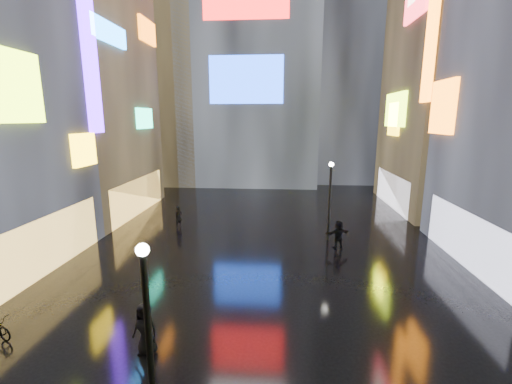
# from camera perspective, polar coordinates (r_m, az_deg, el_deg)

# --- Properties ---
(ground) EXTENTS (140.00, 140.00, 0.00)m
(ground) POSITION_cam_1_polar(r_m,az_deg,el_deg) (22.80, 1.58, -8.12)
(ground) COLOR black
(ground) RESTS_ON ground
(building_left_far) EXTENTS (10.28, 12.00, 22.00)m
(building_left_far) POSITION_cam_1_polar(r_m,az_deg,el_deg) (32.38, -28.51, 16.20)
(building_left_far) COLOR black
(building_left_far) RESTS_ON ground
(building_right_far) EXTENTS (10.28, 12.00, 28.00)m
(building_right_far) POSITION_cam_1_polar(r_m,az_deg,el_deg) (35.27, 31.59, 20.37)
(building_right_far) COLOR black
(building_right_far) RESTS_ON ground
(tower_main) EXTENTS (16.00, 14.20, 42.00)m
(tower_main) POSITION_cam_1_polar(r_m,az_deg,el_deg) (47.38, -0.70, 28.18)
(tower_main) COLOR black
(tower_main) RESTS_ON ground
(tower_flank_right) EXTENTS (12.00, 12.00, 34.00)m
(tower_flank_right) POSITION_cam_1_polar(r_m,az_deg,el_deg) (48.89, 14.89, 22.47)
(tower_flank_right) COLOR black
(tower_flank_right) RESTS_ON ground
(tower_flank_left) EXTENTS (10.00, 10.00, 26.00)m
(tower_flank_left) POSITION_cam_1_polar(r_m,az_deg,el_deg) (46.19, -15.36, 18.05)
(tower_flank_left) COLOR black
(tower_flank_left) RESTS_ON ground
(lamp_near) EXTENTS (0.30, 0.30, 5.20)m
(lamp_near) POSITION_cam_1_polar(r_m,az_deg,el_deg) (8.99, -17.46, -21.78)
(lamp_near) COLOR black
(lamp_near) RESTS_ON ground
(lamp_far) EXTENTS (0.30, 0.30, 5.20)m
(lamp_far) POSITION_cam_1_polar(r_m,az_deg,el_deg) (22.62, 12.21, -0.77)
(lamp_far) COLOR black
(lamp_far) RESTS_ON ground
(pedestrian_4) EXTENTS (1.02, 0.79, 1.85)m
(pedestrian_4) POSITION_cam_1_polar(r_m,az_deg,el_deg) (12.99, -17.96, -20.88)
(pedestrian_4) COLOR black
(pedestrian_4) RESTS_ON ground
(pedestrian_5) EXTENTS (1.71, 1.09, 1.76)m
(pedestrian_5) POSITION_cam_1_polar(r_m,az_deg,el_deg) (21.88, 13.57, -6.90)
(pedestrian_5) COLOR black
(pedestrian_5) RESTS_ON ground
(pedestrian_6) EXTENTS (0.65, 0.70, 1.61)m
(pedestrian_6) POSITION_cam_1_polar(r_m,az_deg,el_deg) (25.86, -12.78, -4.08)
(pedestrian_6) COLOR black
(pedestrian_6) RESTS_ON ground
(umbrella_2) EXTENTS (1.23, 1.23, 0.83)m
(umbrella_2) POSITION_cam_1_polar(r_m,az_deg,el_deg) (12.33, -18.38, -15.61)
(umbrella_2) COLOR black
(umbrella_2) RESTS_ON pedestrian_4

